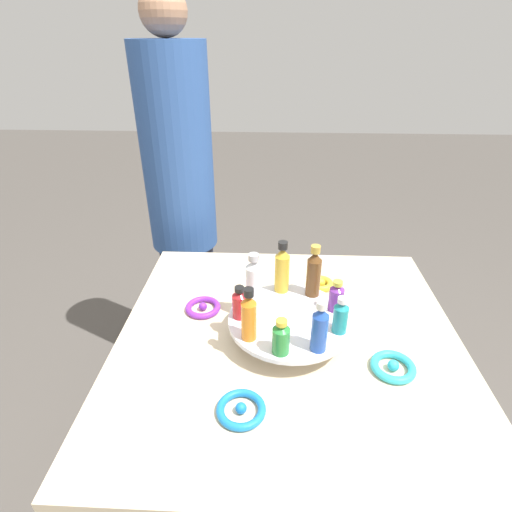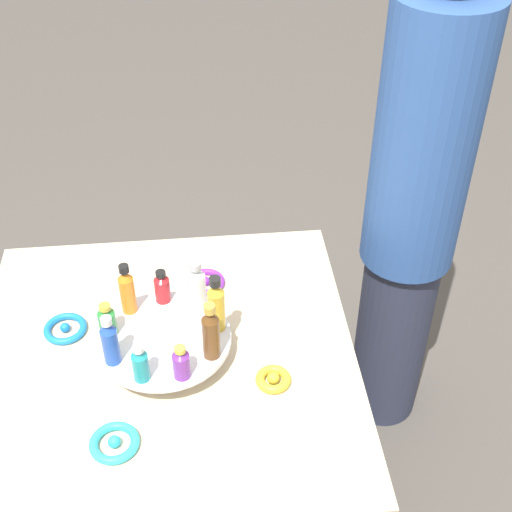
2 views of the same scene
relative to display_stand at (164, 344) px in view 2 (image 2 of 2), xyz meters
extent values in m
cube|color=beige|center=(0.00, 0.00, -0.42)|extent=(0.89, 0.89, 0.76)
cylinder|color=silver|center=(0.00, 0.00, -0.04)|extent=(0.20, 0.20, 0.01)
cylinder|color=silver|center=(0.00, 0.00, -0.01)|extent=(0.10, 0.10, 0.04)
cylinder|color=silver|center=(0.00, 0.00, 0.02)|extent=(0.31, 0.31, 0.01)
cylinder|color=teal|center=(0.05, 0.12, 0.06)|extent=(0.04, 0.04, 0.07)
cone|color=teal|center=(0.05, 0.12, 0.10)|extent=(0.03, 0.03, 0.02)
cylinder|color=silver|center=(0.05, 0.12, 0.11)|extent=(0.02, 0.02, 0.01)
cylinder|color=#702D93|center=(-0.04, 0.12, 0.05)|extent=(0.04, 0.04, 0.06)
cone|color=#702D93|center=(-0.04, 0.12, 0.09)|extent=(0.04, 0.04, 0.01)
cylinder|color=gold|center=(-0.04, 0.12, 0.10)|extent=(0.02, 0.02, 0.01)
cylinder|color=brown|center=(-0.11, 0.06, 0.08)|extent=(0.04, 0.04, 0.11)
cone|color=brown|center=(-0.11, 0.06, 0.14)|extent=(0.04, 0.04, 0.02)
cylinder|color=#B79338|center=(-0.11, 0.06, 0.16)|extent=(0.03, 0.03, 0.02)
cylinder|color=gold|center=(-0.12, -0.02, 0.08)|extent=(0.04, 0.04, 0.11)
cone|color=gold|center=(-0.12, -0.02, 0.14)|extent=(0.04, 0.04, 0.02)
cylinder|color=black|center=(-0.12, -0.02, 0.16)|extent=(0.03, 0.03, 0.02)
cylinder|color=silver|center=(-0.08, -0.10, 0.07)|extent=(0.04, 0.04, 0.10)
cone|color=silver|center=(-0.08, -0.10, 0.13)|extent=(0.04, 0.04, 0.02)
cylinder|color=#B2B2B7|center=(-0.08, -0.10, 0.15)|extent=(0.03, 0.03, 0.02)
cylinder|color=#B21E23|center=(0.00, -0.13, 0.05)|extent=(0.04, 0.04, 0.06)
cone|color=#B21E23|center=(0.00, -0.13, 0.09)|extent=(0.04, 0.04, 0.01)
cylinder|color=black|center=(0.00, -0.13, 0.11)|extent=(0.02, 0.02, 0.01)
cylinder|color=orange|center=(0.08, -0.10, 0.07)|extent=(0.04, 0.04, 0.10)
cone|color=orange|center=(0.08, -0.10, 0.13)|extent=(0.03, 0.03, 0.02)
cylinder|color=black|center=(0.08, -0.10, 0.15)|extent=(0.02, 0.02, 0.02)
cylinder|color=#288438|center=(0.12, -0.02, 0.05)|extent=(0.04, 0.04, 0.06)
cone|color=#288438|center=(0.12, -0.02, 0.09)|extent=(0.04, 0.04, 0.01)
cylinder|color=gold|center=(0.12, -0.02, 0.11)|extent=(0.03, 0.03, 0.01)
cylinder|color=#234CAD|center=(0.11, 0.06, 0.07)|extent=(0.04, 0.04, 0.09)
cone|color=#234CAD|center=(0.11, 0.06, 0.13)|extent=(0.04, 0.04, 0.02)
cylinder|color=silver|center=(0.11, 0.06, 0.14)|extent=(0.02, 0.02, 0.02)
torus|color=purple|center=(-0.11, -0.24, -0.03)|extent=(0.10, 0.10, 0.02)
sphere|color=purple|center=(-0.11, -0.24, -0.03)|extent=(0.02, 0.02, 0.02)
torus|color=blue|center=(0.24, -0.11, -0.03)|extent=(0.10, 0.10, 0.02)
sphere|color=blue|center=(0.24, -0.11, -0.03)|extent=(0.02, 0.02, 0.02)
torus|color=#2DB7CC|center=(0.11, 0.24, -0.03)|extent=(0.11, 0.11, 0.02)
sphere|color=#2DB7CC|center=(0.11, 0.24, -0.03)|extent=(0.03, 0.03, 0.03)
torus|color=gold|center=(-0.24, 0.11, -0.03)|extent=(0.08, 0.08, 0.02)
sphere|color=gold|center=(-0.24, 0.11, -0.03)|extent=(0.03, 0.03, 0.03)
cylinder|color=#282D42|center=(-0.70, -0.42, -0.47)|extent=(0.23, 0.23, 0.67)
cylinder|color=#2D5193|center=(-0.70, -0.42, 0.25)|extent=(0.27, 0.27, 0.77)
camera|label=1|loc=(0.81, -0.05, 0.65)|focal=28.00mm
camera|label=2|loc=(-0.10, 1.16, 1.20)|focal=50.00mm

